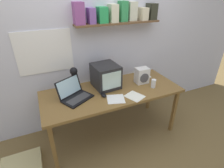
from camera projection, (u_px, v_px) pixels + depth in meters
ground_plane at (112, 132)px, 2.68m from camera, size 12.00×12.00×0.00m
back_wall at (98, 39)px, 2.46m from camera, size 5.60×0.24×2.60m
corner_desk at (112, 94)px, 2.36m from camera, size 1.84×0.75×0.74m
crt_monitor at (106, 76)px, 2.36m from camera, size 0.35×0.39×0.32m
laptop at (74, 93)px, 2.15m from camera, size 0.45×0.43×0.24m
desk_lamp at (74, 74)px, 2.24m from camera, size 0.12×0.16×0.33m
juice_glass at (153, 84)px, 2.38m from camera, size 0.06×0.06×0.12m
space_heater at (142, 76)px, 2.48m from camera, size 0.18×0.14×0.22m
computer_mouse at (104, 95)px, 2.20m from camera, size 0.06×0.11×0.03m
loose_paper_near_laptop at (143, 75)px, 2.75m from camera, size 0.23×0.24×0.00m
open_notebook at (116, 99)px, 2.15m from camera, size 0.26×0.26×0.00m
printed_handout at (135, 96)px, 2.20m from camera, size 0.26×0.27×0.00m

